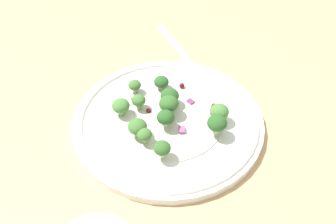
{
  "coord_description": "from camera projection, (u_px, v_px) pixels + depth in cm",
  "views": [
    {
      "loc": [
        27.38,
        37.84,
        45.02
      ],
      "look_at": [
        2.01,
        2.88,
        2.7
      ],
      "focal_mm": 43.75,
      "sensor_mm": 36.0,
      "label": 1
    }
  ],
  "objects": [
    {
      "name": "cranberry_0",
      "position": [
        169.0,
        120.0,
        0.6
      ],
      "size": [
        0.78,
        0.78,
        0.78
      ],
      "primitive_type": "sphere",
      "color": "maroon",
      "rests_on": "plate"
    },
    {
      "name": "broccoli_floret_10",
      "position": [
        135.0,
        85.0,
        0.65
      ],
      "size": [
        2.04,
        2.04,
        2.07
      ],
      "color": "#ADD18E",
      "rests_on": "plate"
    },
    {
      "name": "dressing_pool",
      "position": [
        168.0,
        119.0,
        0.61
      ],
      "size": [
        16.69,
        16.69,
        0.2
      ],
      "primitive_type": "cylinder",
      "color": "white",
      "rests_on": "plate"
    },
    {
      "name": "fork",
      "position": [
        183.0,
        54.0,
        0.75
      ],
      "size": [
        5.42,
        18.59,
        0.5
      ],
      "color": "silver",
      "rests_on": "ground_plane"
    },
    {
      "name": "broccoli_floret_1",
      "position": [
        219.0,
        112.0,
        0.6
      ],
      "size": [
        2.83,
        2.83,
        2.87
      ],
      "color": "#8EB77A",
      "rests_on": "plate"
    },
    {
      "name": "broccoli_floret_0",
      "position": [
        137.0,
        127.0,
        0.58
      ],
      "size": [
        2.74,
        2.74,
        2.77
      ],
      "color": "#9EC684",
      "rests_on": "plate"
    },
    {
      "name": "onion_bit_2",
      "position": [
        182.0,
        130.0,
        0.59
      ],
      "size": [
        1.47,
        1.55,
        0.42
      ],
      "primitive_type": "cube",
      "rotation": [
        0.0,
        0.0,
        0.97
      ],
      "color": "#A35B93",
      "rests_on": "plate"
    },
    {
      "name": "broccoli_floret_7",
      "position": [
        121.0,
        106.0,
        0.61
      ],
      "size": [
        2.67,
        2.67,
        2.7
      ],
      "color": "#8EB77A",
      "rests_on": "plate"
    },
    {
      "name": "onion_bit_1",
      "position": [
        136.0,
        99.0,
        0.64
      ],
      "size": [
        1.32,
        0.91,
        0.56
      ],
      "primitive_type": "cube",
      "rotation": [
        0.0,
        0.0,
        0.05
      ],
      "color": "#843D75",
      "rests_on": "plate"
    },
    {
      "name": "plate",
      "position": [
        168.0,
        121.0,
        0.62
      ],
      "size": [
        28.77,
        28.77,
        1.7
      ],
      "color": "white",
      "rests_on": "ground_plane"
    },
    {
      "name": "onion_bit_0",
      "position": [
        191.0,
        102.0,
        0.64
      ],
      "size": [
        0.88,
        1.15,
        0.31
      ],
      "primitive_type": "cube",
      "rotation": [
        0.0,
        0.0,
        1.62
      ],
      "color": "#843D75",
      "rests_on": "plate"
    },
    {
      "name": "broccoli_floret_2",
      "position": [
        162.0,
        148.0,
        0.55
      ],
      "size": [
        2.36,
        2.36,
        2.39
      ],
      "color": "#9EC684",
      "rests_on": "plate"
    },
    {
      "name": "broccoli_floret_9",
      "position": [
        144.0,
        135.0,
        0.57
      ],
      "size": [
        2.13,
        2.13,
        2.16
      ],
      "color": "#8EB77A",
      "rests_on": "plate"
    },
    {
      "name": "cranberry_2",
      "position": [
        182.0,
        86.0,
        0.66
      ],
      "size": [
        0.84,
        0.84,
        0.84
      ],
      "primitive_type": "sphere",
      "color": "maroon",
      "rests_on": "plate"
    },
    {
      "name": "broccoli_floret_8",
      "position": [
        166.0,
        118.0,
        0.59
      ],
      "size": [
        2.54,
        2.54,
        2.57
      ],
      "color": "#9EC684",
      "rests_on": "plate"
    },
    {
      "name": "cranberry_1",
      "position": [
        147.0,
        109.0,
        0.62
      ],
      "size": [
        0.78,
        0.78,
        0.78
      ],
      "primitive_type": "sphere",
      "color": "maroon",
      "rests_on": "plate"
    },
    {
      "name": "broccoli_floret_5",
      "position": [
        139.0,
        101.0,
        0.62
      ],
      "size": [
        2.14,
        2.14,
        2.17
      ],
      "color": "#9EC684",
      "rests_on": "plate"
    },
    {
      "name": "broccoli_floret_4",
      "position": [
        169.0,
        104.0,
        0.61
      ],
      "size": [
        2.93,
        2.93,
        2.96
      ],
      "color": "#9EC684",
      "rests_on": "plate"
    },
    {
      "name": "broccoli_floret_6",
      "position": [
        169.0,
        97.0,
        0.62
      ],
      "size": [
        2.83,
        2.83,
        2.86
      ],
      "color": "#9EC684",
      "rests_on": "plate"
    },
    {
      "name": "ground_plane",
      "position": [
        168.0,
        113.0,
        0.66
      ],
      "size": [
        180.0,
        180.0,
        2.0
      ],
      "primitive_type": "cube",
      "color": "tan"
    },
    {
      "name": "cranberry_4",
      "position": [
        214.0,
        107.0,
        0.62
      ],
      "size": [
        0.98,
        0.98,
        0.98
      ],
      "primitive_type": "sphere",
      "color": "maroon",
      "rests_on": "plate"
    },
    {
      "name": "broccoli_floret_3",
      "position": [
        161.0,
        82.0,
        0.65
      ],
      "size": [
        2.38,
        2.38,
        2.41
      ],
      "color": "#9EC684",
      "rests_on": "plate"
    },
    {
      "name": "broccoli_floret_11",
      "position": [
        217.0,
        123.0,
        0.58
      ],
      "size": [
        2.84,
        2.84,
        2.88
      ],
      "color": "#8EB77A",
      "rests_on": "plate"
    },
    {
      "name": "cranberry_3",
      "position": [
        165.0,
        98.0,
        0.64
      ],
      "size": [
        0.74,
        0.74,
        0.74
      ],
      "primitive_type": "sphere",
      "color": "#4C0A14",
      "rests_on": "plate"
    }
  ]
}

